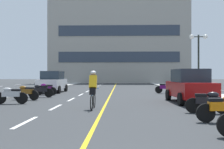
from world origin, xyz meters
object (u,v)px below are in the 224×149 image
object	(u,v)px
motorcycle_2	(223,108)
motorcycle_7	(46,89)
motorcycle_4	(11,95)
motorcycle_5	(26,92)
motorcycle_8	(166,88)
parked_car_mid	(53,82)
motorcycle_6	(40,90)
motorcycle_3	(208,101)
parked_car_near	(190,86)
street_lamp_mid	(199,49)
cyclist_rider	(93,89)

from	to	relation	value
motorcycle_2	motorcycle_7	size ratio (longest dim) A/B	1.01
motorcycle_4	motorcycle_5	xyz separation A→B (m)	(0.01, 2.14, 0.00)
motorcycle_8	motorcycle_4	bearing A→B (deg)	-138.59
parked_car_mid	motorcycle_7	size ratio (longest dim) A/B	2.50
parked_car_mid	motorcycle_6	world-z (taller)	parked_car_mid
motorcycle_3	parked_car_near	bearing A→B (deg)	85.33
street_lamp_mid	parked_car_mid	bearing A→B (deg)	174.95
motorcycle_3	parked_car_mid	bearing A→B (deg)	126.57
motorcycle_5	street_lamp_mid	bearing A→B (deg)	26.86
parked_car_near	motorcycle_2	size ratio (longest dim) A/B	2.51
street_lamp_mid	motorcycle_8	distance (m)	4.04
motorcycle_4	motorcycle_7	xyz separation A→B (m)	(0.13, 6.09, 0.00)
motorcycle_2	street_lamp_mid	bearing A→B (deg)	77.30
parked_car_mid	motorcycle_3	bearing A→B (deg)	-53.43
motorcycle_4	motorcycle_8	distance (m)	12.42
motorcycle_3	motorcycle_8	distance (m)	11.41
motorcycle_2	motorcycle_5	distance (m)	11.53
motorcycle_7	street_lamp_mid	bearing A→B (deg)	10.02
motorcycle_6	motorcycle_7	size ratio (longest dim) A/B	1.01
motorcycle_8	street_lamp_mid	bearing A→B (deg)	-0.89
motorcycle_4	cyclist_rider	distance (m)	4.88
parked_car_mid	motorcycle_5	bearing A→B (deg)	-88.62
motorcycle_3	motorcycle_6	distance (m)	11.42
motorcycle_7	cyclist_rider	xyz separation A→B (m)	(4.32, -8.04, 0.41)
motorcycle_6	street_lamp_mid	bearing A→B (deg)	19.12
motorcycle_3	motorcycle_8	size ratio (longest dim) A/B	1.02
parked_car_mid	motorcycle_8	bearing A→B (deg)	-6.20
motorcycle_8	parked_car_mid	bearing A→B (deg)	173.80
parked_car_near	motorcycle_4	bearing A→B (deg)	-174.01
parked_car_mid	motorcycle_2	xyz separation A→B (m)	(9.08, -14.42, -0.44)
motorcycle_2	cyclist_rider	world-z (taller)	cyclist_rider
parked_car_mid	motorcycle_3	size ratio (longest dim) A/B	2.48
street_lamp_mid	parked_car_mid	xyz separation A→B (m)	(-12.08, 1.07, -2.64)
motorcycle_3	motorcycle_6	bearing A→B (deg)	140.06
parked_car_mid	motorcycle_4	bearing A→B (deg)	-89.03
motorcycle_5	parked_car_near	bearing A→B (deg)	-7.00
street_lamp_mid	motorcycle_2	xyz separation A→B (m)	(-3.01, -13.35, -3.08)
motorcycle_7	motorcycle_8	bearing A→B (deg)	13.03
street_lamp_mid	parked_car_near	world-z (taller)	street_lamp_mid
motorcycle_3	motorcycle_5	bearing A→B (deg)	149.51
parked_car_mid	cyclist_rider	world-z (taller)	parked_car_mid
motorcycle_2	motorcycle_7	distance (m)	14.29
motorcycle_7	cyclist_rider	size ratio (longest dim) A/B	0.95
motorcycle_2	motorcycle_3	world-z (taller)	same
motorcycle_7	motorcycle_3	bearing A→B (deg)	-46.08
parked_car_near	motorcycle_8	bearing A→B (deg)	90.74
street_lamp_mid	motorcycle_2	bearing A→B (deg)	-102.70
motorcycle_3	motorcycle_4	xyz separation A→B (m)	(-9.07, 3.19, 0.00)
motorcycle_5	motorcycle_8	xyz separation A→B (m)	(9.30, 6.07, 0.00)
street_lamp_mid	motorcycle_8	world-z (taller)	street_lamp_mid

